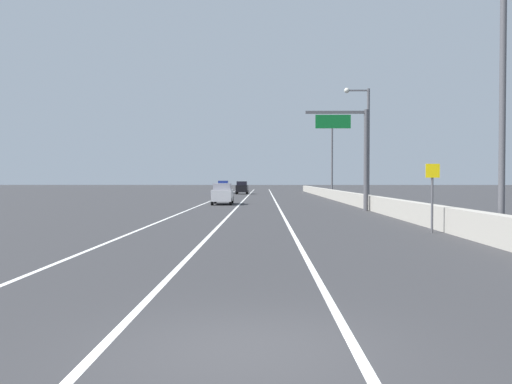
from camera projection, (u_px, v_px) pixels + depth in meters
name	position (u px, v px, depth m)	size (l,w,h in m)	color
ground_plane	(262.00, 197.00, 71.30)	(320.00, 320.00, 0.00)	#2D2D30
lane_stripe_left	(214.00, 199.00, 62.38)	(0.16, 130.00, 0.00)	silver
lane_stripe_center	(244.00, 199.00, 62.33)	(0.16, 130.00, 0.00)	silver
lane_stripe_right	(274.00, 199.00, 62.28)	(0.16, 130.00, 0.00)	silver
jersey_barrier_right	(357.00, 200.00, 47.17)	(0.60, 120.00, 1.10)	#9E998E
overhead_sign_gantry	(356.00, 147.00, 39.61)	(4.68, 0.36, 7.50)	#47474C
speed_advisory_sign	(432.00, 192.00, 23.14)	(0.60, 0.11, 3.00)	#4C4C51
lamp_post_right_near	(496.00, 89.00, 20.08)	(2.14, 0.44, 9.94)	#4C4C51
lamp_post_right_second	(365.00, 139.00, 44.50)	(2.14, 0.44, 9.94)	#4C4C51
lamp_post_right_third	(330.00, 153.00, 68.92)	(2.14, 0.44, 9.94)	#4C4C51
car_blue_0	(223.00, 187.00, 89.51)	(2.01, 4.16, 2.13)	#1E389E
car_silver_1	(223.00, 194.00, 49.88)	(1.95, 4.78, 1.97)	#B7B7BC
car_black_2	(242.00, 188.00, 85.52)	(1.93, 4.18, 2.04)	black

